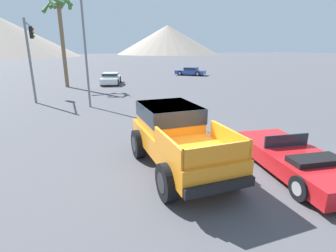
% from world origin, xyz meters
% --- Properties ---
extents(ground_plane, '(320.00, 320.00, 0.00)m').
position_xyz_m(ground_plane, '(0.00, 0.00, 0.00)').
color(ground_plane, '#4C4C51').
extents(orange_pickup_truck, '(2.34, 5.04, 1.95)m').
position_xyz_m(orange_pickup_truck, '(-0.36, 0.30, 1.11)').
color(orange_pickup_truck, orange).
rests_on(orange_pickup_truck, ground_plane).
extents(red_convertible_car, '(2.55, 4.78, 1.09)m').
position_xyz_m(red_convertible_car, '(2.90, -1.53, 0.44)').
color(red_convertible_car, red).
rests_on(red_convertible_car, ground_plane).
extents(parked_car_blue, '(4.25, 4.07, 1.10)m').
position_xyz_m(parked_car_blue, '(13.10, 26.51, 0.57)').
color(parked_car_blue, '#334C9E').
rests_on(parked_car_blue, ground_plane).
extents(parked_car_white, '(2.87, 4.59, 1.19)m').
position_xyz_m(parked_car_white, '(1.13, 21.40, 0.61)').
color(parked_car_white, white).
rests_on(parked_car_white, ground_plane).
extents(traffic_light_main, '(0.38, 4.33, 5.63)m').
position_xyz_m(traffic_light_main, '(-5.53, 15.05, 3.97)').
color(traffic_light_main, slate).
rests_on(traffic_light_main, ground_plane).
extents(street_lamp_post, '(0.90, 0.24, 8.95)m').
position_xyz_m(street_lamp_post, '(-2.09, 10.61, 5.28)').
color(street_lamp_post, slate).
rests_on(street_lamp_post, ground_plane).
extents(palm_tree_tall, '(2.81, 2.73, 8.40)m').
position_xyz_m(palm_tree_tall, '(-3.27, 20.73, 6.22)').
color(palm_tree_tall, brown).
rests_on(palm_tree_tall, ground_plane).
extents(distant_mountain_range, '(152.57, 72.28, 18.45)m').
position_xyz_m(distant_mountain_range, '(-16.01, 124.61, 8.38)').
color(distant_mountain_range, gray).
rests_on(distant_mountain_range, ground_plane).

